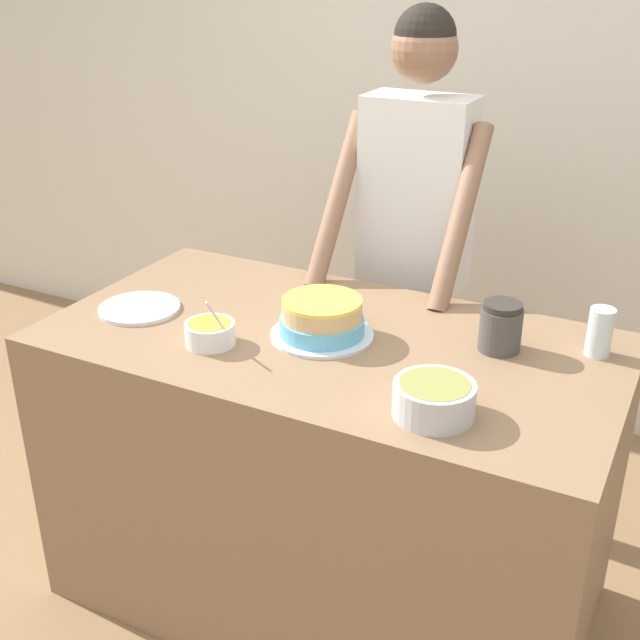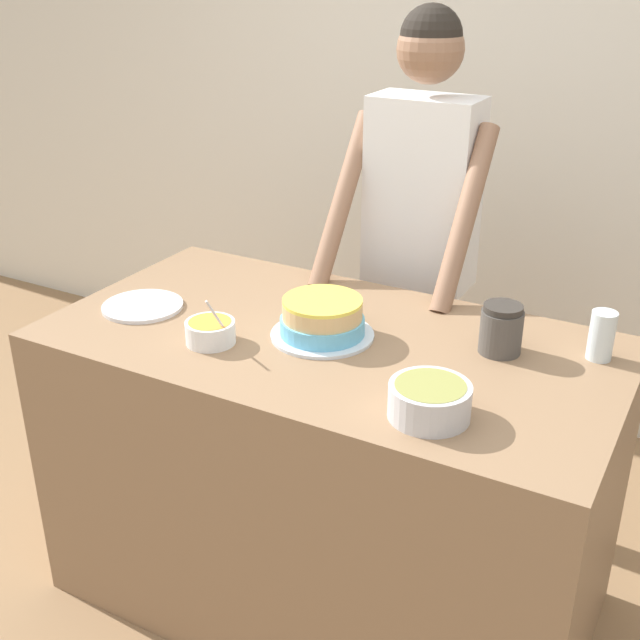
{
  "view_description": "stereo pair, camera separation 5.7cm",
  "coord_description": "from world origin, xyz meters",
  "views": [
    {
      "loc": [
        0.91,
        -1.39,
        1.92
      ],
      "look_at": [
        -0.01,
        0.38,
        1.0
      ],
      "focal_mm": 45.0,
      "sensor_mm": 36.0,
      "label": 1
    },
    {
      "loc": [
        0.96,
        -1.36,
        1.92
      ],
      "look_at": [
        -0.01,
        0.38,
        1.0
      ],
      "focal_mm": 45.0,
      "sensor_mm": 36.0,
      "label": 2
    }
  ],
  "objects": [
    {
      "name": "person_baker",
      "position": [
        -0.01,
        1.09,
        1.1
      ],
      "size": [
        0.49,
        0.48,
        1.78
      ],
      "color": "#2D2D38",
      "rests_on": "ground_plane"
    },
    {
      "name": "frosting_bowl_olive",
      "position": [
        0.4,
        0.16,
        0.98
      ],
      "size": [
        0.19,
        0.19,
        0.08
      ],
      "color": "silver",
      "rests_on": "counter"
    },
    {
      "name": "wall_back",
      "position": [
        0.0,
        1.9,
        1.3
      ],
      "size": [
        10.0,
        0.05,
        2.6
      ],
      "color": "silver",
      "rests_on": "ground_plane"
    },
    {
      "name": "cake",
      "position": [
        -0.02,
        0.42,
        0.98
      ],
      "size": [
        0.29,
        0.29,
        0.11
      ],
      "color": "silver",
      "rests_on": "counter"
    },
    {
      "name": "drinking_glass",
      "position": [
        0.69,
        0.66,
        1.0
      ],
      "size": [
        0.07,
        0.07,
        0.13
      ],
      "color": "silver",
      "rests_on": "counter"
    },
    {
      "name": "stoneware_jar",
      "position": [
        0.45,
        0.57,
        1.0
      ],
      "size": [
        0.11,
        0.11,
        0.14
      ],
      "color": "#4C4742",
      "rests_on": "counter"
    },
    {
      "name": "ceramic_plate",
      "position": [
        -0.6,
        0.33,
        0.94
      ],
      "size": [
        0.25,
        0.25,
        0.01
      ],
      "color": "silver",
      "rests_on": "counter"
    },
    {
      "name": "counter",
      "position": [
        0.0,
        0.43,
        0.47
      ],
      "size": [
        1.62,
        0.85,
        0.93
      ],
      "color": "#8C6B4C",
      "rests_on": "ground_plane"
    },
    {
      "name": "frosting_bowl_orange",
      "position": [
        -0.27,
        0.24,
        0.97
      ],
      "size": [
        0.14,
        0.14,
        0.15
      ],
      "color": "white",
      "rests_on": "counter"
    }
  ]
}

